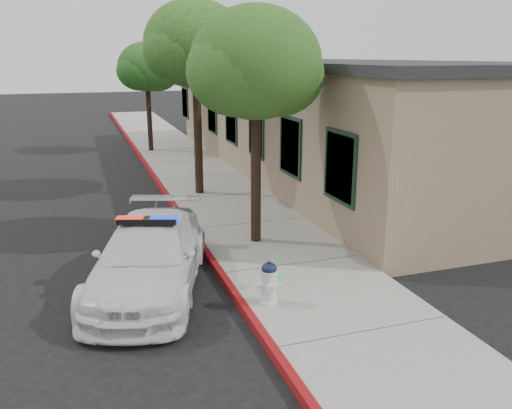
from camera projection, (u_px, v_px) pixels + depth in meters
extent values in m
plane|color=black|center=(219.00, 280.00, 10.74)|extent=(120.00, 120.00, 0.00)
cube|color=gray|center=(249.00, 226.00, 13.95)|extent=(3.20, 60.00, 0.15)
cube|color=maroon|center=(191.00, 231.00, 13.47)|extent=(0.14, 60.00, 0.16)
cube|color=#998364|center=(326.00, 120.00, 20.46)|extent=(7.00, 20.00, 4.00)
cube|color=black|center=(328.00, 64.00, 19.88)|extent=(7.30, 20.30, 0.24)
cube|color=black|center=(340.00, 167.00, 12.10)|extent=(0.08, 1.48, 1.68)
cube|color=black|center=(290.00, 146.00, 14.83)|extent=(0.08, 1.48, 1.68)
cube|color=black|center=(256.00, 132.00, 17.56)|extent=(0.08, 1.48, 1.68)
cube|color=black|center=(231.00, 122.00, 20.30)|extent=(0.08, 1.48, 1.68)
cube|color=black|center=(212.00, 114.00, 23.03)|extent=(0.08, 1.48, 1.68)
cube|color=black|center=(197.00, 108.00, 25.76)|extent=(0.08, 1.48, 1.68)
cube|color=black|center=(185.00, 103.00, 28.50)|extent=(0.08, 1.48, 1.68)
imported|color=silver|center=(149.00, 257.00, 10.16)|extent=(3.26, 5.03, 1.36)
cube|color=black|center=(147.00, 220.00, 9.96)|extent=(1.23, 0.64, 0.10)
cube|color=red|center=(130.00, 220.00, 9.96)|extent=(0.57, 0.39, 0.11)
cube|color=#0C2AD4|center=(164.00, 220.00, 9.96)|extent=(0.57, 0.39, 0.11)
cylinder|color=silver|center=(269.00, 301.00, 9.43)|extent=(0.33, 0.33, 0.06)
cylinder|color=silver|center=(269.00, 286.00, 9.35)|extent=(0.27, 0.27, 0.53)
cylinder|color=silver|center=(269.00, 272.00, 9.27)|extent=(0.31, 0.31, 0.04)
ellipsoid|color=#0E1334|center=(269.00, 268.00, 9.25)|extent=(0.28, 0.28, 0.21)
cylinder|color=#0E1334|center=(269.00, 263.00, 9.23)|extent=(0.07, 0.07, 0.06)
cylinder|color=silver|center=(260.00, 285.00, 9.33)|extent=(0.14, 0.13, 0.11)
cylinder|color=silver|center=(278.00, 285.00, 9.35)|extent=(0.14, 0.13, 0.11)
cylinder|color=silver|center=(270.00, 288.00, 9.18)|extent=(0.16, 0.15, 0.13)
cylinder|color=black|center=(256.00, 173.00, 12.19)|extent=(0.24, 0.24, 3.29)
ellipsoid|color=#2D561A|center=(256.00, 63.00, 11.51)|extent=(2.93, 2.93, 2.49)
ellipsoid|color=#2D561A|center=(276.00, 75.00, 11.85)|extent=(2.20, 2.20, 1.87)
ellipsoid|color=#2D561A|center=(239.00, 72.00, 11.30)|extent=(2.29, 2.29, 1.94)
cylinder|color=black|center=(198.00, 135.00, 16.53)|extent=(0.26, 0.26, 3.71)
ellipsoid|color=#1D4B17|center=(195.00, 44.00, 15.78)|extent=(3.11, 3.11, 2.64)
ellipsoid|color=#1D4B17|center=(206.00, 54.00, 16.27)|extent=(2.50, 2.50, 2.13)
ellipsoid|color=#1D4B17|center=(184.00, 51.00, 15.52)|extent=(2.40, 2.40, 2.04)
cylinder|color=black|center=(149.00, 118.00, 24.20)|extent=(0.22, 0.22, 3.01)
ellipsoid|color=#254816|center=(147.00, 67.00, 23.58)|extent=(2.58, 2.58, 2.19)
ellipsoid|color=#254816|center=(157.00, 72.00, 23.82)|extent=(1.98, 1.98, 1.68)
ellipsoid|color=#254816|center=(140.00, 71.00, 23.37)|extent=(2.06, 2.06, 1.75)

